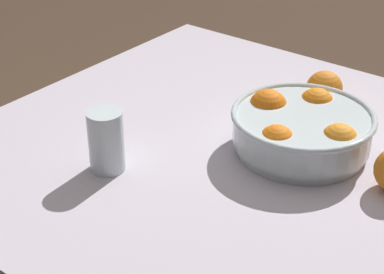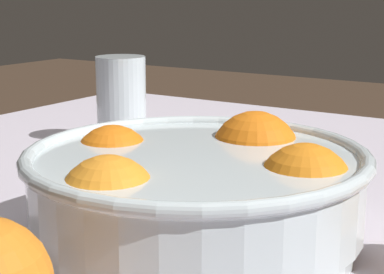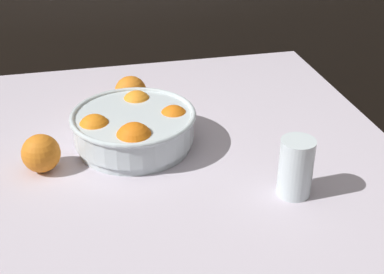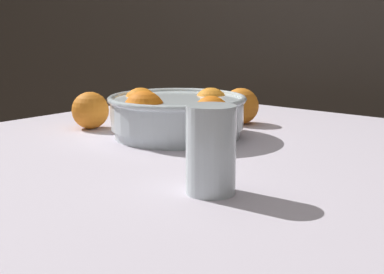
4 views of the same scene
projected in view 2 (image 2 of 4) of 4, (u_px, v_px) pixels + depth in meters
name	position (u px, v px, depth m)	size (l,w,h in m)	color
fruit_bowl	(198.00, 190.00, 0.53)	(0.28, 0.28, 0.10)	silver
juice_glass	(121.00, 104.00, 0.88)	(0.07, 0.07, 0.12)	#F4A314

